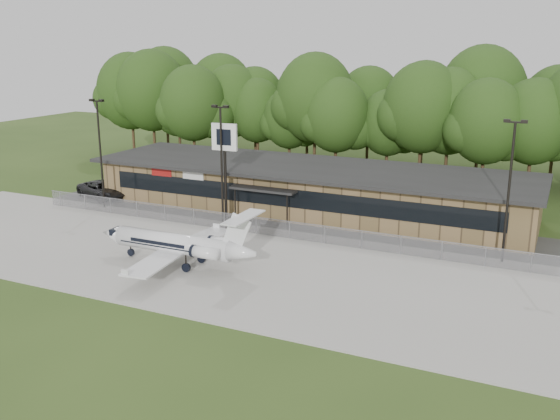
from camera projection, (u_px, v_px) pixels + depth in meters
The scene contains 12 objects.
ground at pixel (158, 304), 37.56m from camera, with size 160.00×160.00×0.00m, color #2C4418.
apron at pixel (224, 262), 44.55m from camera, with size 64.00×18.00×0.08m, color #9E9B93.
parking_lot at pixel (290, 222), 54.60m from camera, with size 50.00×9.00×0.06m, color #383835.
terminal at pixel (309, 187), 57.92m from camera, with size 41.00×11.65×4.30m.
fence at pixel (267, 227), 50.47m from camera, with size 46.00×0.04×1.52m.
treeline at pixel (369, 111), 72.31m from camera, with size 72.00×12.00×15.00m, color #1D3912, non-canonical shape.
light_pole_left at pixel (100, 145), 57.77m from camera, with size 1.55×0.30×10.23m.
light_pole_mid at pixel (221, 156), 52.46m from camera, with size 1.55×0.30×10.23m.
light_pole_right at pixel (510, 181), 43.07m from camera, with size 1.55×0.30×10.23m.
business_jet at pixel (179, 245), 43.57m from camera, with size 12.83×11.39×4.34m.
suv at pixel (103, 190), 62.67m from camera, with size 2.87×6.22×1.73m, color #29292C.
pole_sign at pixel (225, 148), 52.48m from camera, with size 2.29×0.40×8.69m.
Camera 1 is at (21.40, -28.36, 15.36)m, focal length 40.00 mm.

